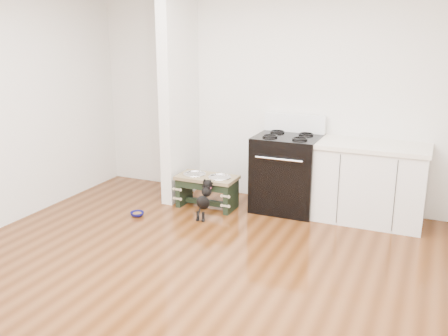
{
  "coord_description": "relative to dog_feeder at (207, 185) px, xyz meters",
  "views": [
    {
      "loc": [
        1.88,
        -3.46,
        2.16
      ],
      "look_at": [
        -0.31,
        1.53,
        0.62
      ],
      "focal_mm": 40.0,
      "sensor_mm": 36.0,
      "label": 1
    }
  ],
  "objects": [
    {
      "name": "room_shell",
      "position": [
        0.67,
        -1.82,
        1.33
      ],
      "size": [
        5.0,
        5.0,
        5.0
      ],
      "color": "silver",
      "rests_on": "ground"
    },
    {
      "name": "ground",
      "position": [
        0.67,
        -1.82,
        -0.29
      ],
      "size": [
        5.0,
        5.0,
        0.0
      ],
      "primitive_type": "plane",
      "color": "#44210C",
      "rests_on": "ground"
    },
    {
      "name": "cabinet_run",
      "position": [
        1.9,
        0.36,
        0.16
      ],
      "size": [
        1.24,
        0.64,
        0.91
      ],
      "color": "silver",
      "rests_on": "ground"
    },
    {
      "name": "oven_range",
      "position": [
        0.92,
        0.34,
        0.19
      ],
      "size": [
        0.76,
        0.69,
        1.14
      ],
      "color": "black",
      "rests_on": "ground"
    },
    {
      "name": "partition_wall",
      "position": [
        -0.51,
        0.28,
        1.06
      ],
      "size": [
        0.15,
        0.8,
        2.7
      ],
      "primitive_type": "cube",
      "color": "silver",
      "rests_on": "ground"
    },
    {
      "name": "puppy",
      "position": [
        0.13,
        -0.34,
        -0.04
      ],
      "size": [
        0.13,
        0.38,
        0.45
      ],
      "color": "black",
      "rests_on": "ground"
    },
    {
      "name": "dog_feeder",
      "position": [
        0.0,
        0.0,
        0.0
      ],
      "size": [
        0.74,
        0.39,
        0.42
      ],
      "color": "black",
      "rests_on": "ground"
    },
    {
      "name": "floor_bowl",
      "position": [
        -0.63,
        -0.61,
        -0.26
      ],
      "size": [
        0.21,
        0.21,
        0.05
      ],
      "rotation": [
        0.0,
        0.0,
        0.4
      ],
      "color": "#0C0D5A",
      "rests_on": "ground"
    }
  ]
}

